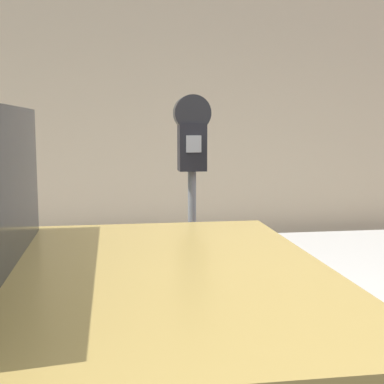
% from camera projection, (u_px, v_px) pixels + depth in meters
% --- Properties ---
extents(sidewalk, '(24.00, 2.80, 0.14)m').
position_uv_depth(sidewalk, '(221.00, 277.00, 4.61)').
color(sidewalk, '#9E9B96').
rests_on(sidewalk, ground_plane).
extents(parking_meter, '(0.22, 0.14, 1.42)m').
position_uv_depth(parking_meter, '(192.00, 153.00, 3.24)').
color(parking_meter, slate).
rests_on(parking_meter, sidewalk).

